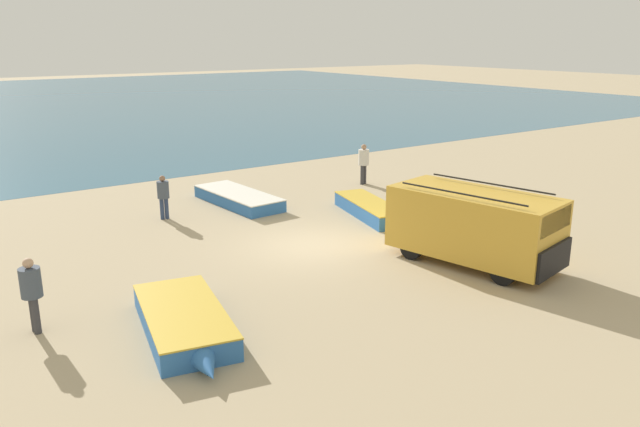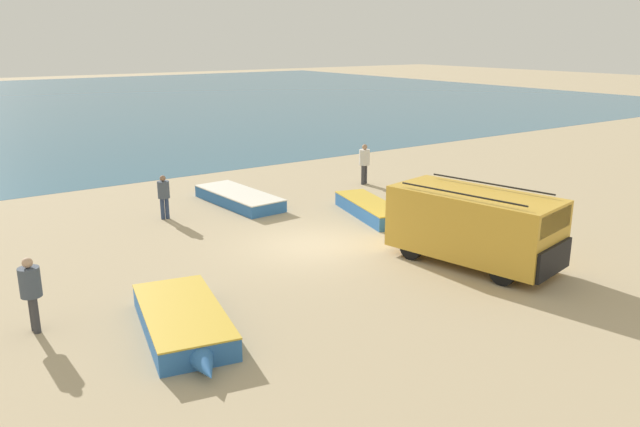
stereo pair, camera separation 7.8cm
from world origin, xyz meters
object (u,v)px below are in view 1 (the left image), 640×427
fishing_rowboat_1 (372,210)px  fisherman_1 (364,160)px  parked_van (475,224)px  fishing_rowboat_0 (237,197)px  fisherman_0 (163,193)px  fisherman_2 (31,288)px  fishing_rowboat_2 (185,322)px

fishing_rowboat_1 → fisherman_1: fisherman_1 is taller
fisherman_1 → parked_van: bearing=142.5°
parked_van → fishing_rowboat_0: parked_van is taller
fisherman_0 → parked_van: bearing=-139.1°
fishing_rowboat_1 → fisherman_2: (-12.24, -2.88, 0.79)m
fisherman_1 → fishing_rowboat_1: bearing=128.2°
fishing_rowboat_2 → fisherman_2: bearing=-115.0°
fishing_rowboat_0 → fishing_rowboat_1: (3.19, -4.65, 0.03)m
fisherman_1 → fishing_rowboat_2: bearing=110.0°
fisherman_0 → fisherman_1: size_ratio=0.89×
fishing_rowboat_0 → fisherman_0: size_ratio=3.32×
fishing_rowboat_2 → fishing_rowboat_0: bearing=158.1°
fishing_rowboat_1 → fisherman_0: fisherman_0 is taller
fishing_rowboat_2 → fisherman_1: fisherman_1 is taller
parked_van → fishing_rowboat_1: size_ratio=1.06×
fishing_rowboat_0 → fisherman_1: 6.40m
fisherman_2 → fisherman_0: bearing=-134.6°
fisherman_0 → fisherman_1: fisherman_1 is taller
fishing_rowboat_2 → fishing_rowboat_1: bearing=128.8°
fishing_rowboat_0 → fisherman_2: bearing=126.1°
fishing_rowboat_1 → fisherman_2: 12.60m
fishing_rowboat_2 → fisherman_0: (3.11, 9.08, 0.70)m
fishing_rowboat_0 → fishing_rowboat_2: 11.45m
fishing_rowboat_1 → fishing_rowboat_2: (-9.51, -4.90, 0.01)m
fishing_rowboat_1 → parked_van: bearing=6.6°
fishing_rowboat_1 → fisherman_0: size_ratio=3.02×
fisherman_1 → fishing_rowboat_0: bearing=71.6°
fishing_rowboat_1 → fishing_rowboat_2: size_ratio=1.04×
parked_van → fishing_rowboat_2: 8.88m
parked_van → fisherman_1: bearing=146.9°
parked_van → fishing_rowboat_2: bearing=-105.7°
fishing_rowboat_0 → fisherman_2: size_ratio=3.06×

